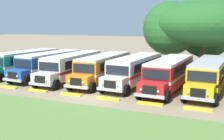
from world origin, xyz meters
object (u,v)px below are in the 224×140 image
object	(u,v)px
parked_bus_slot_0	(25,61)
parked_bus_slot_3	(104,67)
parked_bus_slot_5	(169,72)
parked_bus_slot_6	(209,74)
parked_bus_slot_1	(50,63)
broad_shade_tree	(203,24)
parked_bus_slot_2	(72,65)
parked_bus_slot_4	(135,69)

from	to	relation	value
parked_bus_slot_0	parked_bus_slot_3	size ratio (longest dim) A/B	1.01
parked_bus_slot_0	parked_bus_slot_5	world-z (taller)	same
parked_bus_slot_0	parked_bus_slot_6	distance (m)	21.30
parked_bus_slot_1	parked_bus_slot_3	world-z (taller)	same
parked_bus_slot_3	parked_bus_slot_6	bearing A→B (deg)	90.66
parked_bus_slot_3	broad_shade_tree	xyz separation A→B (m)	(8.75, 11.30, 4.47)
parked_bus_slot_0	parked_bus_slot_1	size ratio (longest dim) A/B	1.00
parked_bus_slot_2	parked_bus_slot_5	distance (m)	10.76
parked_bus_slot_2	parked_bus_slot_3	distance (m)	3.69
parked_bus_slot_1	parked_bus_slot_4	distance (m)	10.44
parked_bus_slot_2	parked_bus_slot_5	size ratio (longest dim) A/B	1.00
parked_bus_slot_2	parked_bus_slot_4	size ratio (longest dim) A/B	1.00
parked_bus_slot_0	parked_bus_slot_6	size ratio (longest dim) A/B	1.00
parked_bus_slot_4	parked_bus_slot_1	bearing A→B (deg)	-86.24
parked_bus_slot_1	broad_shade_tree	world-z (taller)	broad_shade_tree
parked_bus_slot_2	parked_bus_slot_1	bearing A→B (deg)	-99.17
parked_bus_slot_1	parked_bus_slot_4	world-z (taller)	same
parked_bus_slot_2	parked_bus_slot_5	bearing A→B (deg)	88.76
parked_bus_slot_6	broad_shade_tree	world-z (taller)	broad_shade_tree
parked_bus_slot_1	parked_bus_slot_6	xyz separation A→B (m)	(17.59, 0.05, 0.00)
parked_bus_slot_1	broad_shade_tree	size ratio (longest dim) A/B	0.74
parked_bus_slot_3	parked_bus_slot_4	world-z (taller)	same
parked_bus_slot_2	parked_bus_slot_6	world-z (taller)	same
parked_bus_slot_0	broad_shade_tree	world-z (taller)	broad_shade_tree
parked_bus_slot_6	parked_bus_slot_3	bearing A→B (deg)	-86.22
parked_bus_slot_3	parked_bus_slot_6	size ratio (longest dim) A/B	0.99
parked_bus_slot_6	broad_shade_tree	bearing A→B (deg)	-167.45
parked_bus_slot_4	parked_bus_slot_5	size ratio (longest dim) A/B	1.00
parked_bus_slot_0	parked_bus_slot_2	size ratio (longest dim) A/B	1.01
parked_bus_slot_4	parked_bus_slot_2	bearing A→B (deg)	-82.09
parked_bus_slot_1	parked_bus_slot_5	xyz separation A→B (m)	(14.06, -0.54, 0.00)
parked_bus_slot_2	parked_bus_slot_6	xyz separation A→B (m)	(14.29, 0.53, 0.00)
parked_bus_slot_0	parked_bus_slot_3	xyz separation A→B (m)	(10.68, -0.22, 0.00)
parked_bus_slot_3	parked_bus_slot_1	bearing A→B (deg)	-90.72
parked_bus_slot_6	parked_bus_slot_0	bearing A→B (deg)	-87.17
parked_bus_slot_2	parked_bus_slot_6	size ratio (longest dim) A/B	1.00
parked_bus_slot_6	broad_shade_tree	xyz separation A→B (m)	(-1.87, 11.17, 4.47)
parked_bus_slot_5	broad_shade_tree	xyz separation A→B (m)	(1.66, 11.76, 4.47)
parked_bus_slot_1	parked_bus_slot_6	bearing A→B (deg)	93.52
parked_bus_slot_2	parked_bus_slot_4	xyz separation A→B (m)	(7.14, 0.61, 0.00)
parked_bus_slot_6	broad_shade_tree	size ratio (longest dim) A/B	0.74
parked_bus_slot_4	parked_bus_slot_0	bearing A→B (deg)	-86.98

